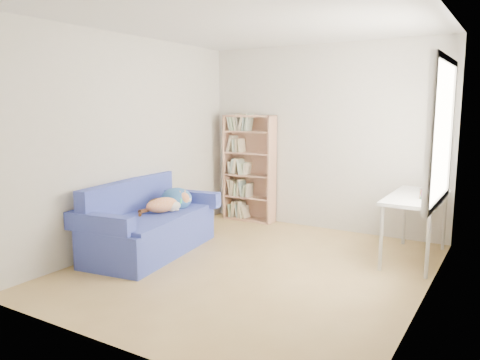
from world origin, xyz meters
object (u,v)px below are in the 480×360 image
(sofa, at_px, (150,224))
(pen_cup, at_px, (424,193))
(desk, at_px, (416,202))
(bookshelf, at_px, (249,172))

(sofa, xyz_separation_m, pen_cup, (2.90, 1.16, 0.48))
(desk, bearing_deg, pen_cup, -58.73)
(sofa, bearing_deg, bookshelf, 75.06)
(desk, height_order, pen_cup, pen_cup)
(desk, bearing_deg, sofa, -154.69)
(bookshelf, height_order, desk, bookshelf)
(bookshelf, bearing_deg, desk, -14.40)
(desk, relative_size, pen_cup, 6.96)
(sofa, bearing_deg, pen_cup, 13.74)
(desk, xyz_separation_m, pen_cup, (0.10, -0.17, 0.14))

